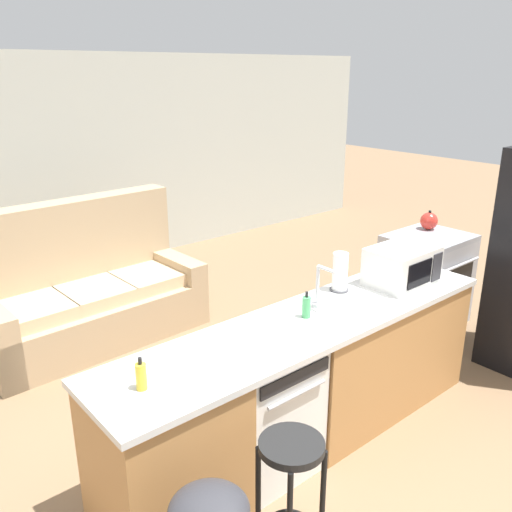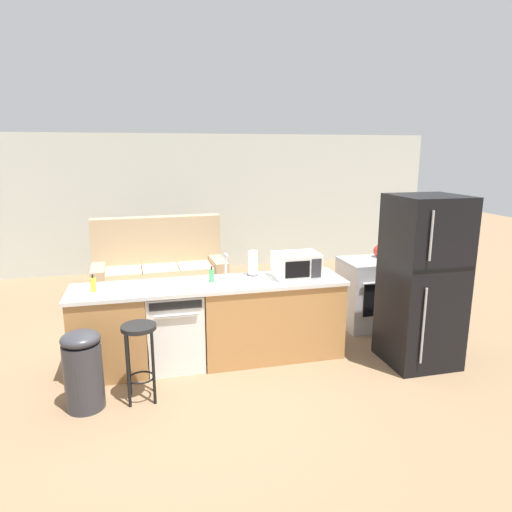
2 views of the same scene
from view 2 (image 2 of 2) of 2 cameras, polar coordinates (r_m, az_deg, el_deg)
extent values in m
plane|color=#896B4C|center=(5.23, -7.10, -12.99)|extent=(24.00, 24.00, 0.00)
cube|color=beige|center=(8.97, -8.70, 6.58)|extent=(10.00, 0.06, 2.60)
cube|color=#B77F47|center=(5.05, -17.84, -9.20)|extent=(0.75, 0.62, 0.86)
cube|color=#B77F47|center=(5.21, 1.90, -7.86)|extent=(1.55, 0.62, 0.86)
cube|color=silver|center=(4.93, -5.65, -3.61)|extent=(2.94, 0.66, 0.04)
cube|color=#49331C|center=(5.23, -5.44, -12.46)|extent=(2.86, 0.56, 0.08)
cube|color=white|center=(5.05, -10.08, -8.90)|extent=(0.58, 0.58, 0.84)
cube|color=black|center=(4.64, -10.00, -6.12)|extent=(0.52, 0.01, 0.08)
cylinder|color=#B2B2B7|center=(4.66, -9.94, -7.34)|extent=(0.44, 0.02, 0.02)
cube|color=#B7B7BC|center=(6.24, 14.12, -4.72)|extent=(0.76, 0.64, 0.85)
cube|color=black|center=(5.96, 15.61, -5.24)|extent=(0.53, 0.01, 0.43)
cylinder|color=silver|center=(5.88, 15.86, -3.18)|extent=(0.61, 0.03, 0.03)
cube|color=#A8AAB2|center=(6.13, 14.36, -0.71)|extent=(0.76, 0.64, 0.05)
torus|color=black|center=(5.93, 13.49, -0.91)|extent=(0.16, 0.16, 0.01)
torus|color=black|center=(6.10, 16.35, -0.71)|extent=(0.16, 0.16, 0.01)
torus|color=black|center=(6.15, 12.40, -0.36)|extent=(0.16, 0.16, 0.01)
torus|color=black|center=(6.31, 15.19, -0.18)|extent=(0.16, 0.16, 0.01)
cube|color=black|center=(5.21, 20.06, -2.99)|extent=(0.72, 0.70, 1.84)
cylinder|color=#B2B2B7|center=(4.67, 21.08, 2.36)|extent=(0.02, 0.02, 0.49)
cylinder|color=#B2B2B7|center=(4.92, 20.20, -8.24)|extent=(0.02, 0.02, 0.80)
cube|color=black|center=(4.87, 22.55, -1.58)|extent=(0.68, 0.01, 0.01)
cube|color=white|center=(5.11, 5.04, -1.15)|extent=(0.50, 0.36, 0.28)
cube|color=black|center=(4.92, 5.23, -1.69)|extent=(0.27, 0.01, 0.18)
cube|color=#2D2D33|center=(5.00, 7.57, -1.53)|extent=(0.11, 0.01, 0.21)
cylinder|color=silver|center=(5.05, -3.78, -2.76)|extent=(0.07, 0.07, 0.03)
cylinder|color=silver|center=(5.01, -3.81, -1.16)|extent=(0.02, 0.02, 0.26)
cylinder|color=silver|center=(4.92, -3.69, 0.11)|extent=(0.02, 0.14, 0.02)
cylinder|color=#4C4C51|center=(5.21, -0.38, -2.34)|extent=(0.14, 0.14, 0.01)
cylinder|color=white|center=(5.17, -0.39, -0.84)|extent=(0.11, 0.11, 0.27)
cylinder|color=#4CB266|center=(4.95, -5.56, -2.47)|extent=(0.06, 0.06, 0.14)
cylinder|color=black|center=(4.93, -5.59, -1.48)|extent=(0.02, 0.02, 0.04)
cylinder|color=yellow|center=(4.88, -19.68, -3.41)|extent=(0.06, 0.06, 0.14)
cylinder|color=black|center=(4.86, -19.76, -2.42)|extent=(0.02, 0.02, 0.04)
sphere|color=red|center=(6.29, 15.21, 0.63)|extent=(0.17, 0.17, 0.17)
sphere|color=black|center=(6.27, 15.26, 1.47)|extent=(0.03, 0.03, 0.03)
cone|color=red|center=(6.33, 15.86, 0.81)|extent=(0.08, 0.04, 0.06)
cylinder|color=black|center=(4.33, -14.48, -8.62)|extent=(0.32, 0.32, 0.04)
cylinder|color=black|center=(4.38, -15.71, -13.73)|extent=(0.03, 0.03, 0.70)
cylinder|color=black|center=(4.38, -12.70, -13.59)|extent=(0.03, 0.03, 0.70)
cylinder|color=black|center=(4.58, -15.64, -12.49)|extent=(0.03, 0.03, 0.70)
cylinder|color=black|center=(4.58, -12.77, -12.35)|extent=(0.03, 0.03, 0.70)
torus|color=black|center=(4.54, -14.11, -14.50)|extent=(0.25, 0.25, 0.02)
cylinder|color=#333338|center=(4.51, -20.72, -13.87)|extent=(0.34, 0.34, 0.62)
ellipsoid|color=#333338|center=(4.37, -21.11, -9.64)|extent=(0.35, 0.35, 0.14)
cube|color=tan|center=(7.29, -11.81, -3.79)|extent=(2.03, 0.98, 0.42)
cube|color=tan|center=(7.51, -12.16, 0.03)|extent=(2.01, 0.32, 1.27)
cube|color=tan|center=(7.26, -18.94, -3.48)|extent=(0.23, 0.91, 0.62)
cube|color=tan|center=(7.38, -4.86, -2.55)|extent=(0.23, 0.91, 0.62)
cube|color=beige|center=(7.16, -16.26, -2.12)|extent=(0.58, 0.65, 0.12)
cube|color=beige|center=(7.17, -11.87, -1.84)|extent=(0.58, 0.65, 0.12)
cube|color=beige|center=(7.23, -7.53, -1.55)|extent=(0.58, 0.65, 0.12)
camera|label=1|loc=(2.99, -47.46, 11.26)|focal=38.00mm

